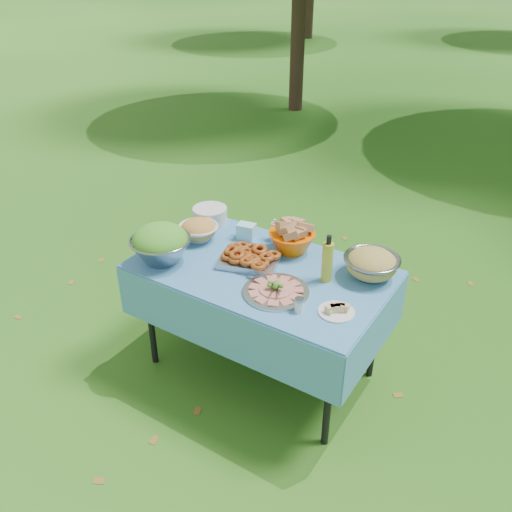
{
  "coord_description": "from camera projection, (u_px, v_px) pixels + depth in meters",
  "views": [
    {
      "loc": [
        1.41,
        -2.26,
        2.42
      ],
      "look_at": [
        -0.04,
        0.0,
        0.83
      ],
      "focal_mm": 38.0,
      "sensor_mm": 36.0,
      "label": 1
    }
  ],
  "objects": [
    {
      "name": "ground",
      "position": [
        261.0,
        368.0,
        3.52
      ],
      "size": [
        80.0,
        80.0,
        0.0
      ],
      "primitive_type": "plane",
      "color": "#0E390A",
      "rests_on": "ground"
    },
    {
      "name": "picnic_table",
      "position": [
        261.0,
        321.0,
        3.33
      ],
      "size": [
        1.46,
        0.86,
        0.76
      ],
      "primitive_type": "cube",
      "color": "#7BCAED",
      "rests_on": "ground"
    },
    {
      "name": "salad_bowl",
      "position": [
        160.0,
        243.0,
        3.15
      ],
      "size": [
        0.44,
        0.44,
        0.23
      ],
      "primitive_type": null,
      "rotation": [
        0.0,
        0.0,
        0.28
      ],
      "color": "gray",
      "rests_on": "picnic_table"
    },
    {
      "name": "pasta_bowl_white",
      "position": [
        198.0,
        229.0,
        3.41
      ],
      "size": [
        0.3,
        0.3,
        0.14
      ],
      "primitive_type": null,
      "rotation": [
        0.0,
        0.0,
        -0.23
      ],
      "color": "silver",
      "rests_on": "picnic_table"
    },
    {
      "name": "plate_stack",
      "position": [
        210.0,
        215.0,
        3.61
      ],
      "size": [
        0.27,
        0.27,
        0.11
      ],
      "primitive_type": "cylinder",
      "rotation": [
        0.0,
        0.0,
        -0.18
      ],
      "color": "silver",
      "rests_on": "picnic_table"
    },
    {
      "name": "wipes_box",
      "position": [
        246.0,
        231.0,
        3.43
      ],
      "size": [
        0.12,
        0.1,
        0.1
      ],
      "primitive_type": "cube",
      "rotation": [
        0.0,
        0.0,
        0.19
      ],
      "color": "#99EBF9",
      "rests_on": "picnic_table"
    },
    {
      "name": "sanitizer_bottle",
      "position": [
        275.0,
        229.0,
        3.41
      ],
      "size": [
        0.06,
        0.06,
        0.14
      ],
      "primitive_type": "cylinder",
      "rotation": [
        0.0,
        0.0,
        0.15
      ],
      "color": "#F897C4",
      "rests_on": "picnic_table"
    },
    {
      "name": "bread_bowl",
      "position": [
        292.0,
        237.0,
        3.27
      ],
      "size": [
        0.32,
        0.32,
        0.19
      ],
      "primitive_type": null,
      "rotation": [
        0.0,
        0.0,
        -0.11
      ],
      "color": "#F85F01",
      "rests_on": "picnic_table"
    },
    {
      "name": "pasta_bowl_steel",
      "position": [
        372.0,
        263.0,
        3.02
      ],
      "size": [
        0.38,
        0.38,
        0.17
      ],
      "primitive_type": null,
      "rotation": [
        0.0,
        0.0,
        -0.24
      ],
      "color": "gray",
      "rests_on": "picnic_table"
    },
    {
      "name": "fried_tray",
      "position": [
        249.0,
        258.0,
        3.16
      ],
      "size": [
        0.4,
        0.33,
        0.08
      ],
      "primitive_type": "cube",
      "rotation": [
        0.0,
        0.0,
        0.3
      ],
      "color": "#A7A6AA",
      "rests_on": "picnic_table"
    },
    {
      "name": "charcuterie_platter",
      "position": [
        276.0,
        286.0,
        2.9
      ],
      "size": [
        0.42,
        0.42,
        0.08
      ],
      "primitive_type": "cylinder",
      "rotation": [
        0.0,
        0.0,
        -0.16
      ],
      "color": "silver",
      "rests_on": "picnic_table"
    },
    {
      "name": "oil_bottle",
      "position": [
        328.0,
        258.0,
        2.96
      ],
      "size": [
        0.08,
        0.08,
        0.28
      ],
      "primitive_type": "cylinder",
      "rotation": [
        0.0,
        0.0,
        0.24
      ],
      "color": "#A9AD26",
      "rests_on": "picnic_table"
    },
    {
      "name": "cheese_plate",
      "position": [
        337.0,
        308.0,
        2.76
      ],
      "size": [
        0.25,
        0.25,
        0.05
      ],
      "primitive_type": "cylinder",
      "rotation": [
        0.0,
        0.0,
        -0.43
      ],
      "color": "silver",
      "rests_on": "picnic_table"
    },
    {
      "name": "shaker",
      "position": [
        299.0,
        305.0,
        2.76
      ],
      "size": [
        0.06,
        0.06,
        0.08
      ],
      "primitive_type": "cylinder",
      "rotation": [
        0.0,
        0.0,
        -0.27
      ],
      "color": "white",
      "rests_on": "picnic_table"
    }
  ]
}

